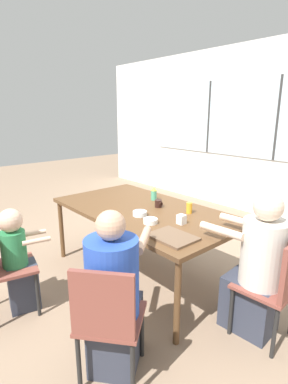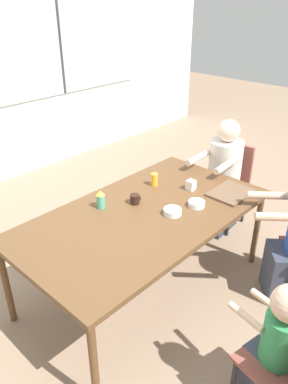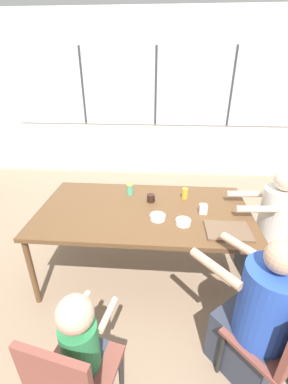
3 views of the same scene
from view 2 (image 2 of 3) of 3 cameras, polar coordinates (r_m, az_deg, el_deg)
name	(u,v)px [view 2 (image 2 of 3)]	position (r m, az deg, el deg)	size (l,w,h in m)	color
ground_plane	(144,287)	(3.28, 0.00, -14.30)	(16.00, 16.00, 0.00)	#8C725B
dining_table	(144,218)	(2.86, 0.00, -4.03)	(1.98, 1.08, 0.74)	brown
chair_for_man_blue_shirt	(229,177)	(3.99, 12.87, 2.18)	(0.43, 0.43, 0.86)	brown
person_man_blue_shirt	(222,182)	(3.85, 11.73, 1.51)	(0.63, 0.38, 1.16)	#333847
person_toddler	(274,352)	(2.36, 19.16, -22.09)	(0.28, 0.41, 0.94)	#333847
food_tray_dark	(231,193)	(3.17, 13.07, -0.11)	(0.36, 0.28, 0.02)	brown
coffee_mug	(135,199)	(2.94, -1.37, -1.07)	(0.08, 0.07, 0.08)	black
sippy_cup	(101,199)	(2.88, -6.61, -1.10)	(0.07, 0.07, 0.15)	#4CA57F
juice_glass	(154,180)	(3.21, 1.61, 1.91)	(0.06, 0.06, 0.11)	gold
milk_carton_small	(191,185)	(3.17, 7.16, 1.05)	(0.07, 0.07, 0.09)	silver
bowl_white_shallow	(173,212)	(2.81, 4.37, -3.00)	(0.14, 0.14, 0.05)	silver
bowl_cereal	(197,204)	(2.94, 8.01, -1.79)	(0.13, 0.13, 0.04)	white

